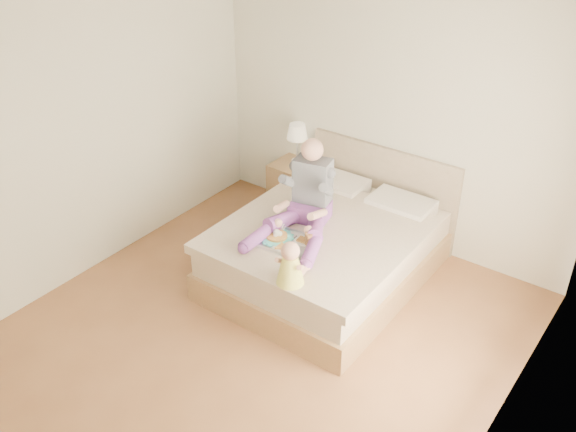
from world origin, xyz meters
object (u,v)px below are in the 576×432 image
Objects in this scene: nightstand at (294,188)px; adult at (305,202)px; tray at (286,240)px; bed at (331,247)px; baby at (291,266)px.

adult is (0.83, -1.00, 0.56)m from nightstand.
tray is at bearing -55.42° from nightstand.
bed is 4.13× the size of tray.
baby is at bearing -74.10° from adult.
baby is (0.42, -0.80, -0.09)m from adult.
baby is (1.25, -1.79, 0.47)m from nightstand.
adult reaches higher than tray.
tray is 0.59m from baby.
nightstand is 2.24m from baby.
nightstand is 1.41m from adult.
adult is 0.41m from tray.
tray is at bearing 125.32° from baby.
tray is (0.88, -1.35, 0.35)m from nightstand.
bed reaches higher than tray.
tray reaches higher than nightstand.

